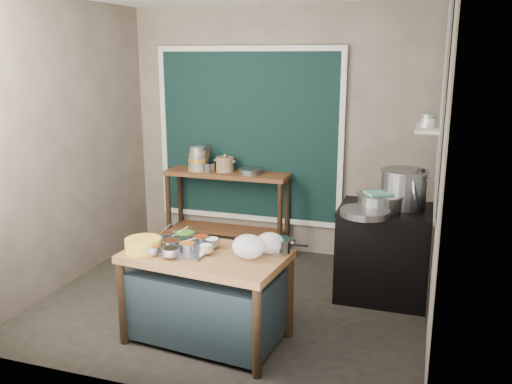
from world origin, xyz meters
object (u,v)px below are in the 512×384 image
(prep_table, at_px, (207,297))
(yellow_basin, at_px, (143,245))
(back_counter, at_px, (227,211))
(condiment_tray, at_px, (180,248))
(saucepan, at_px, (278,246))
(utensil_cup, at_px, (208,167))
(stock_pot, at_px, (403,188))
(steamer, at_px, (380,201))
(ceramic_crock, at_px, (225,165))
(stove_block, at_px, (387,254))

(prep_table, height_order, yellow_basin, yellow_basin)
(back_counter, height_order, yellow_basin, back_counter)
(condiment_tray, bearing_deg, saucepan, 13.06)
(condiment_tray, height_order, utensil_cup, utensil_cup)
(saucepan, height_order, stock_pot, stock_pot)
(prep_table, height_order, utensil_cup, utensil_cup)
(utensil_cup, relative_size, stock_pot, 0.37)
(stock_pot, bearing_deg, steamer, -141.93)
(yellow_basin, xyz_separation_m, utensil_cup, (-0.35, 2.13, 0.19))
(ceramic_crock, distance_m, stock_pot, 2.14)
(prep_table, distance_m, stock_pot, 2.09)
(back_counter, height_order, utensil_cup, utensil_cup)
(prep_table, height_order, steamer, steamer)
(yellow_basin, height_order, steamer, steamer)
(prep_table, distance_m, utensil_cup, 2.25)
(stove_block, bearing_deg, yellow_basin, -141.15)
(steamer, bearing_deg, ceramic_crock, 156.28)
(saucepan, bearing_deg, condiment_tray, -174.45)
(steamer, bearing_deg, saucepan, -122.57)
(saucepan, distance_m, ceramic_crock, 2.21)
(utensil_cup, xyz_separation_m, stock_pot, (2.22, -0.61, 0.06))
(saucepan, distance_m, steamer, 1.26)
(stock_pot, bearing_deg, back_counter, 162.33)
(yellow_basin, bearing_deg, steamer, 39.11)
(stove_block, distance_m, utensil_cup, 2.31)
(condiment_tray, distance_m, steamer, 1.90)
(stove_block, relative_size, ceramic_crock, 4.06)
(prep_table, distance_m, back_counter, 2.12)
(stock_pot, distance_m, steamer, 0.27)
(prep_table, xyz_separation_m, back_counter, (-0.60, 2.03, 0.10))
(back_counter, xyz_separation_m, yellow_basin, (0.13, -2.16, 0.33))
(utensil_cup, bearing_deg, ceramic_crock, 14.38)
(ceramic_crock, bearing_deg, condiment_tray, -78.81)
(back_counter, bearing_deg, saucepan, -58.37)
(condiment_tray, bearing_deg, prep_table, -1.94)
(stove_block, height_order, condiment_tray, stove_block)
(prep_table, xyz_separation_m, ceramic_crock, (-0.63, 2.05, 0.65))
(steamer, bearing_deg, stock_pot, 38.07)
(back_counter, height_order, condiment_tray, back_counter)
(prep_table, xyz_separation_m, yellow_basin, (-0.47, -0.13, 0.43))
(ceramic_crock, bearing_deg, back_counter, -33.41)
(yellow_basin, relative_size, saucepan, 1.34)
(back_counter, bearing_deg, condiment_tray, -79.55)
(prep_table, xyz_separation_m, stock_pot, (1.40, 1.39, 0.68))
(condiment_tray, bearing_deg, back_counter, 100.45)
(back_counter, xyz_separation_m, condiment_tray, (0.37, -2.02, 0.29))
(back_counter, height_order, steamer, steamer)
(stove_block, bearing_deg, ceramic_crock, 158.76)
(steamer, bearing_deg, stove_block, 33.67)
(prep_table, bearing_deg, back_counter, 112.56)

